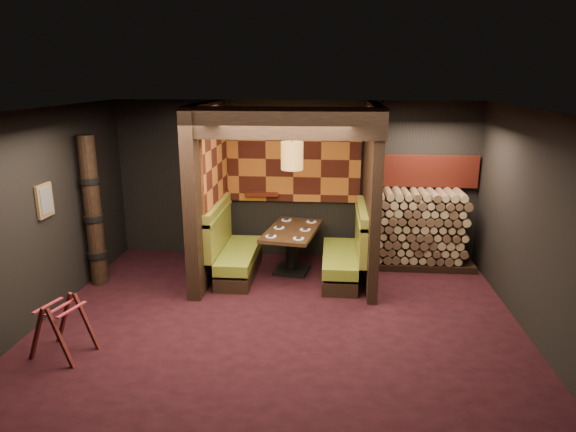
{
  "coord_description": "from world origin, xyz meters",
  "views": [
    {
      "loc": [
        0.66,
        -6.36,
        3.26
      ],
      "look_at": [
        0.0,
        1.3,
        1.15
      ],
      "focal_mm": 32.0,
      "sensor_mm": 36.0,
      "label": 1
    }
  ],
  "objects_px": {
    "booth_bench_left": "(233,252)",
    "booth_bench_right": "(346,256)",
    "dining_table": "(292,242)",
    "luggage_rack": "(62,326)",
    "firewood_stack": "(424,229)",
    "pendant_lamp": "(292,156)",
    "totem_column": "(93,213)"
  },
  "relations": [
    {
      "from": "dining_table",
      "to": "pendant_lamp",
      "type": "relative_size",
      "value": 1.47
    },
    {
      "from": "dining_table",
      "to": "totem_column",
      "type": "height_order",
      "value": "totem_column"
    },
    {
      "from": "booth_bench_left",
      "to": "totem_column",
      "type": "xyz_separation_m",
      "value": [
        -2.09,
        -0.55,
        0.79
      ]
    },
    {
      "from": "booth_bench_right",
      "to": "totem_column",
      "type": "relative_size",
      "value": 0.67
    },
    {
      "from": "totem_column",
      "to": "firewood_stack",
      "type": "height_order",
      "value": "totem_column"
    },
    {
      "from": "booth_bench_right",
      "to": "booth_bench_left",
      "type": "bearing_deg",
      "value": 180.0
    },
    {
      "from": "booth_bench_right",
      "to": "luggage_rack",
      "type": "xyz_separation_m",
      "value": [
        -3.44,
        -2.7,
        -0.03
      ]
    },
    {
      "from": "luggage_rack",
      "to": "totem_column",
      "type": "xyz_separation_m",
      "value": [
        -0.54,
        2.15,
        0.81
      ]
    },
    {
      "from": "booth_bench_left",
      "to": "booth_bench_right",
      "type": "height_order",
      "value": "same"
    },
    {
      "from": "totem_column",
      "to": "firewood_stack",
      "type": "relative_size",
      "value": 1.39
    },
    {
      "from": "booth_bench_right",
      "to": "pendant_lamp",
      "type": "bearing_deg",
      "value": 169.17
    },
    {
      "from": "luggage_rack",
      "to": "firewood_stack",
      "type": "bearing_deg",
      "value": 35.33
    },
    {
      "from": "dining_table",
      "to": "totem_column",
      "type": "relative_size",
      "value": 0.65
    },
    {
      "from": "dining_table",
      "to": "luggage_rack",
      "type": "height_order",
      "value": "dining_table"
    },
    {
      "from": "dining_table",
      "to": "booth_bench_right",
      "type": "bearing_deg",
      "value": -13.83
    },
    {
      "from": "luggage_rack",
      "to": "booth_bench_right",
      "type": "bearing_deg",
      "value": 38.1
    },
    {
      "from": "dining_table",
      "to": "luggage_rack",
      "type": "bearing_deg",
      "value": -130.89
    },
    {
      "from": "dining_table",
      "to": "firewood_stack",
      "type": "bearing_deg",
      "value": 11.86
    },
    {
      "from": "booth_bench_left",
      "to": "firewood_stack",
      "type": "bearing_deg",
      "value": 12.17
    },
    {
      "from": "luggage_rack",
      "to": "totem_column",
      "type": "height_order",
      "value": "totem_column"
    },
    {
      "from": "booth_bench_left",
      "to": "booth_bench_right",
      "type": "xyz_separation_m",
      "value": [
        1.89,
        0.0,
        0.0
      ]
    },
    {
      "from": "firewood_stack",
      "to": "booth_bench_left",
      "type": "bearing_deg",
      "value": -167.83
    },
    {
      "from": "firewood_stack",
      "to": "totem_column",
      "type": "bearing_deg",
      "value": -166.81
    },
    {
      "from": "dining_table",
      "to": "firewood_stack",
      "type": "height_order",
      "value": "firewood_stack"
    },
    {
      "from": "dining_table",
      "to": "pendant_lamp",
      "type": "distance_m",
      "value": 1.49
    },
    {
      "from": "booth_bench_left",
      "to": "booth_bench_right",
      "type": "distance_m",
      "value": 1.89
    },
    {
      "from": "booth_bench_right",
      "to": "luggage_rack",
      "type": "relative_size",
      "value": 2.04
    },
    {
      "from": "booth_bench_right",
      "to": "firewood_stack",
      "type": "bearing_deg",
      "value": 27.35
    },
    {
      "from": "booth_bench_right",
      "to": "dining_table",
      "type": "height_order",
      "value": "booth_bench_right"
    },
    {
      "from": "booth_bench_right",
      "to": "dining_table",
      "type": "relative_size",
      "value": 1.03
    },
    {
      "from": "booth_bench_left",
      "to": "firewood_stack",
      "type": "distance_m",
      "value": 3.33
    },
    {
      "from": "dining_table",
      "to": "luggage_rack",
      "type": "distance_m",
      "value": 3.87
    }
  ]
}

